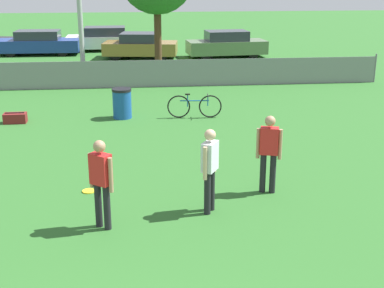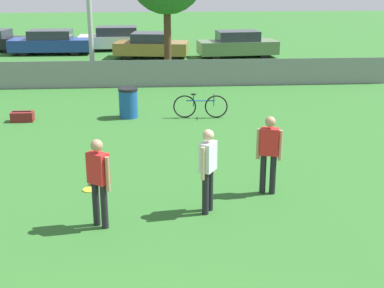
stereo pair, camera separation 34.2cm
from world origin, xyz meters
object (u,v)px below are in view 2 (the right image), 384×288
(parked_car_olive, at_px, (238,45))
(parked_car_tan, at_px, (151,46))
(player_defender_red, at_px, (98,177))
(gear_bag_sideline, at_px, (22,117))
(player_receiver_white, at_px, (208,165))
(frisbee_disc, at_px, (89,190))
(parked_car_white, at_px, (117,39))
(trash_bin, at_px, (128,103))
(player_thrower_red, at_px, (269,150))
(bicycle_sideline, at_px, (201,106))
(parked_car_blue, at_px, (51,42))

(parked_car_olive, bearing_deg, parked_car_tan, 174.02)
(player_defender_red, bearing_deg, parked_car_tan, 125.51)
(player_defender_red, relative_size, gear_bag_sideline, 2.47)
(player_receiver_white, relative_size, player_defender_red, 1.00)
(frisbee_disc, height_order, parked_car_white, parked_car_white)
(trash_bin, xyz_separation_m, parked_car_olive, (5.48, 12.37, 0.20))
(player_thrower_red, relative_size, trash_bin, 1.76)
(trash_bin, distance_m, gear_bag_sideline, 3.35)
(bicycle_sideline, xyz_separation_m, gear_bag_sideline, (-5.64, -0.02, -0.23))
(player_receiver_white, distance_m, gear_bag_sideline, 8.78)
(parked_car_white, distance_m, parked_car_olive, 7.48)
(trash_bin, bearing_deg, bicycle_sideline, -5.41)
(bicycle_sideline, bearing_deg, trash_bin, 178.95)
(gear_bag_sideline, bearing_deg, player_defender_red, -67.59)
(player_receiver_white, relative_size, gear_bag_sideline, 2.47)
(gear_bag_sideline, bearing_deg, frisbee_disc, -65.03)
(parked_car_blue, relative_size, parked_car_olive, 1.04)
(frisbee_disc, relative_size, parked_car_white, 0.06)
(player_receiver_white, xyz_separation_m, parked_car_olive, (3.66, 19.68, -0.29))
(bicycle_sideline, bearing_deg, parked_car_tan, 101.32)
(parked_car_blue, bearing_deg, bicycle_sideline, -62.72)
(parked_car_blue, xyz_separation_m, parked_car_white, (3.67, 1.31, 0.01))
(frisbee_disc, bearing_deg, player_defender_red, -76.76)
(player_receiver_white, xyz_separation_m, trash_bin, (-1.82, 7.31, -0.49))
(player_defender_red, bearing_deg, parked_car_white, 130.87)
(player_receiver_white, relative_size, parked_car_tan, 0.41)
(bicycle_sideline, relative_size, gear_bag_sideline, 2.56)
(player_receiver_white, height_order, parked_car_olive, player_receiver_white)
(trash_bin, bearing_deg, player_thrower_red, -63.75)
(player_receiver_white, distance_m, trash_bin, 7.55)
(frisbee_disc, bearing_deg, parked_car_white, 91.68)
(frisbee_disc, relative_size, bicycle_sideline, 0.16)
(player_receiver_white, distance_m, player_thrower_red, 1.61)
(parked_car_blue, relative_size, parked_car_tan, 1.11)
(parked_car_blue, bearing_deg, parked_car_tan, -17.23)
(player_thrower_red, distance_m, trash_bin, 7.23)
(bicycle_sideline, distance_m, gear_bag_sideline, 5.65)
(player_thrower_red, bearing_deg, parked_car_olive, 98.74)
(trash_bin, bearing_deg, parked_car_white, 94.61)
(player_defender_red, height_order, parked_car_olive, player_defender_red)
(player_receiver_white, bearing_deg, player_defender_red, 133.74)
(frisbee_disc, bearing_deg, parked_car_tan, 85.67)
(parked_car_olive, bearing_deg, trash_bin, -118.89)
(bicycle_sideline, distance_m, trash_bin, 2.33)
(gear_bag_sideline, bearing_deg, parked_car_white, 82.58)
(player_receiver_white, distance_m, frisbee_disc, 2.92)
(frisbee_disc, relative_size, parked_car_olive, 0.06)
(trash_bin, bearing_deg, gear_bag_sideline, -175.82)
(trash_bin, bearing_deg, player_receiver_white, -76.00)
(player_defender_red, height_order, parked_car_white, player_defender_red)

